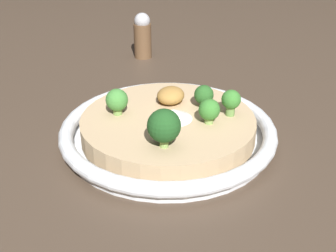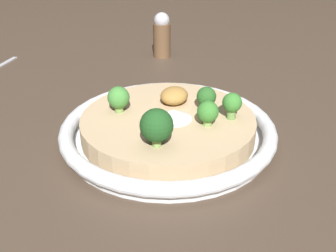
% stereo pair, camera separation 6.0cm
% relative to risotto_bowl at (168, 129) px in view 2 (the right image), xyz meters
% --- Properties ---
extents(ground_plane, '(6.00, 6.00, 0.00)m').
position_rel_risotto_bowl_xyz_m(ground_plane, '(0.00, 0.00, -0.02)').
color(ground_plane, '#47382B').
extents(risotto_bowl, '(0.31, 0.31, 0.04)m').
position_rel_risotto_bowl_xyz_m(risotto_bowl, '(0.00, 0.00, 0.00)').
color(risotto_bowl, silver).
rests_on(risotto_bowl, ground_plane).
extents(cheese_sprinkle, '(0.05, 0.05, 0.01)m').
position_rel_risotto_bowl_xyz_m(cheese_sprinkle, '(0.00, -0.01, 0.03)').
color(cheese_sprinkle, white).
rests_on(cheese_sprinkle, risotto_bowl).
extents(crispy_onion_garnish, '(0.04, 0.04, 0.02)m').
position_rel_risotto_bowl_xyz_m(crispy_onion_garnish, '(0.04, 0.02, 0.03)').
color(crispy_onion_garnish, '#A37538').
rests_on(crispy_onion_garnish, risotto_bowl).
extents(broccoli_right, '(0.03, 0.03, 0.03)m').
position_rel_risotto_bowl_xyz_m(broccoli_right, '(0.05, -0.03, 0.04)').
color(broccoli_right, '#759E4C').
rests_on(broccoli_right, risotto_bowl).
extents(broccoli_front, '(0.03, 0.03, 0.04)m').
position_rel_risotto_bowl_xyz_m(broccoli_front, '(0.01, -0.06, 0.04)').
color(broccoli_front, '#84A856').
rests_on(broccoli_front, risotto_bowl).
extents(broccoli_front_left, '(0.04, 0.04, 0.05)m').
position_rel_risotto_bowl_xyz_m(broccoli_front_left, '(-0.07, -0.03, 0.05)').
color(broccoli_front_left, '#84A856').
rests_on(broccoli_front_left, risotto_bowl).
extents(broccoli_front_right, '(0.03, 0.03, 0.04)m').
position_rel_risotto_bowl_xyz_m(broccoli_front_right, '(0.04, -0.08, 0.04)').
color(broccoli_front_right, '#668E47').
rests_on(broccoli_front_right, risotto_bowl).
extents(broccoli_back, '(0.03, 0.03, 0.04)m').
position_rel_risotto_bowl_xyz_m(broccoli_back, '(-0.02, 0.07, 0.04)').
color(broccoli_back, '#759E4C').
rests_on(broccoli_back, risotto_bowl).
extents(pepper_shaker, '(0.04, 0.04, 0.10)m').
position_rel_risotto_bowl_xyz_m(pepper_shaker, '(0.30, 0.21, 0.03)').
color(pepper_shaker, brown).
rests_on(pepper_shaker, ground_plane).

